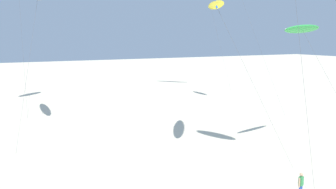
# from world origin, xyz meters

# --- Properties ---
(flying_kite_3) EXTENTS (5.55, 9.00, 12.80)m
(flying_kite_3) POSITION_xyz_m (10.73, 27.47, 11.94)
(flying_kite_3) COLOR yellow
(flying_kite_3) RESTS_ON ground
(flying_kite_7) EXTENTS (5.03, 7.66, 10.61)m
(flying_kite_7) POSITION_xyz_m (17.50, 24.93, 10.08)
(flying_kite_7) COLOR green
(flying_kite_7) RESTS_ON ground
(person_mid_field) EXTENTS (0.49, 0.28, 1.59)m
(person_mid_field) POSITION_xyz_m (10.19, 17.70, 0.87)
(person_mid_field) COLOR #284CA3
(person_mid_field) RESTS_ON ground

